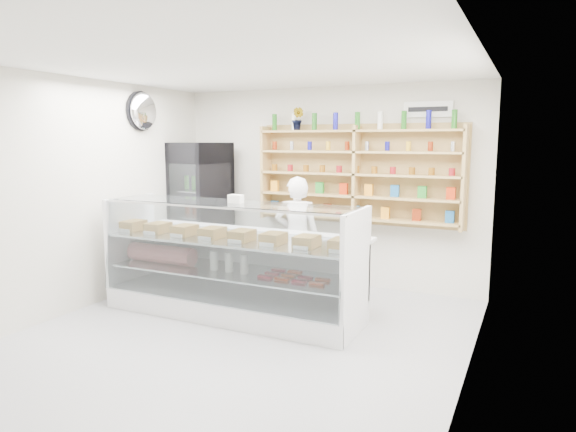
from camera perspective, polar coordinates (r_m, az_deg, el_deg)
The scene contains 8 objects.
room at distance 5.16m, azimuth -5.96°, elevation 1.08°, with size 5.00×5.00×5.00m.
display_counter at distance 6.16m, azimuth -6.19°, elevation -7.55°, with size 3.10×0.93×1.35m.
shop_worker at distance 6.71m, azimuth 1.01°, elevation -2.37°, with size 0.58×0.38×1.60m, color white.
drinks_cooler at distance 7.84m, azimuth -9.64°, elevation 0.67°, with size 0.86×0.84×2.02m.
wall_shelving at distance 7.06m, azimuth 7.61°, elevation 4.59°, with size 2.84×0.28×1.33m.
potted_plant at distance 7.37m, azimuth 1.10°, elevation 10.73°, with size 0.18×0.14×0.32m, color #1E6626.
security_mirror at distance 7.39m, azimuth -15.75°, elevation 11.16°, with size 0.15×0.50×0.50m, color silver.
wall_sign at distance 6.95m, azimuth 15.29°, elevation 11.37°, with size 0.62×0.03×0.20m, color white.
Camera 1 is at (2.70, -4.35, 2.05)m, focal length 32.00 mm.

